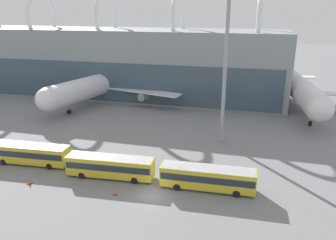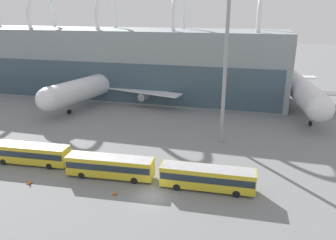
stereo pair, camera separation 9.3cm
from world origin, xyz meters
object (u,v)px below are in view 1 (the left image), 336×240
object	(u,v)px
airliner_at_gate_near	(103,83)
floodlight_mast	(226,54)
traffic_cone_0	(115,192)
airliner_at_gate_far	(301,90)
shuttle_bus_2	(207,177)
traffic_cone_1	(29,182)
shuttle_bus_1	(110,165)
shuttle_bus_0	(30,153)

from	to	relation	value
airliner_at_gate_near	floodlight_mast	xyz separation A→B (m)	(33.62, -20.82, 11.42)
airliner_at_gate_near	traffic_cone_0	world-z (taller)	airliner_at_gate_near
airliner_at_gate_far	traffic_cone_0	bearing A→B (deg)	-37.38
shuttle_bus_2	traffic_cone_1	bearing A→B (deg)	-170.69
shuttle_bus_1	traffic_cone_0	size ratio (longest dim) A/B	17.39
shuttle_bus_2	traffic_cone_0	size ratio (longest dim) A/B	17.32
airliner_at_gate_far	traffic_cone_1	bearing A→B (deg)	-47.35
shuttle_bus_0	traffic_cone_0	bearing A→B (deg)	-20.90
shuttle_bus_2	traffic_cone_0	xyz separation A→B (m)	(-11.76, -4.59, -1.52)
shuttle_bus_0	shuttle_bus_1	xyz separation A→B (m)	(14.34, -0.88, 0.00)
shuttle_bus_2	traffic_cone_1	size ratio (longest dim) A/B	16.68
airliner_at_gate_far	traffic_cone_0	xyz separation A→B (m)	(-28.17, -47.08, -4.89)
airliner_at_gate_near	traffic_cone_1	size ratio (longest dim) A/B	56.27
airliner_at_gate_near	shuttle_bus_1	xyz separation A→B (m)	(19.15, -38.76, -3.07)
shuttle_bus_1	traffic_cone_1	xyz separation A→B (m)	(-10.38, -4.88, -1.51)
shuttle_bus_0	floodlight_mast	size ratio (longest dim) A/B	0.47
shuttle_bus_0	traffic_cone_1	world-z (taller)	shuttle_bus_0
shuttle_bus_0	shuttle_bus_2	size ratio (longest dim) A/B	1.00
airliner_at_gate_far	shuttle_bus_2	world-z (taller)	airliner_at_gate_far
shuttle_bus_0	traffic_cone_0	size ratio (longest dim) A/B	17.38
shuttle_bus_1	floodlight_mast	bearing A→B (deg)	47.35
airliner_at_gate_far	traffic_cone_1	world-z (taller)	airliner_at_gate_far
shuttle_bus_0	shuttle_bus_1	bearing A→B (deg)	-7.03
shuttle_bus_1	airliner_at_gate_far	bearing A→B (deg)	50.47
shuttle_bus_0	shuttle_bus_2	distance (m)	28.68
traffic_cone_1	shuttle_bus_2	bearing A→B (deg)	11.55
shuttle_bus_1	traffic_cone_1	world-z (taller)	shuttle_bus_1
shuttle_bus_0	traffic_cone_1	xyz separation A→B (m)	(3.96, -5.75, -1.51)
airliner_at_gate_far	shuttle_bus_2	size ratio (longest dim) A/B	2.95
airliner_at_gate_near	traffic_cone_0	bearing A→B (deg)	40.73
shuttle_bus_1	shuttle_bus_2	size ratio (longest dim) A/B	1.00
shuttle_bus_1	shuttle_bus_2	world-z (taller)	same
shuttle_bus_0	airliner_at_gate_near	bearing A→B (deg)	93.71
airliner_at_gate_near	shuttle_bus_1	bearing A→B (deg)	40.31
airliner_at_gate_far	traffic_cone_0	distance (m)	55.08
traffic_cone_1	airliner_at_gate_far	bearing A→B (deg)	49.14
traffic_cone_0	traffic_cone_1	bearing A→B (deg)	-177.94
airliner_at_gate_near	traffic_cone_1	xyz separation A→B (m)	(8.77, -43.63, -4.58)
shuttle_bus_1	traffic_cone_1	bearing A→B (deg)	-158.58
traffic_cone_0	shuttle_bus_1	bearing A→B (deg)	120.28
shuttle_bus_0	shuttle_bus_1	size ratio (longest dim) A/B	1.00
shuttle_bus_2	shuttle_bus_1	bearing A→B (deg)	178.45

